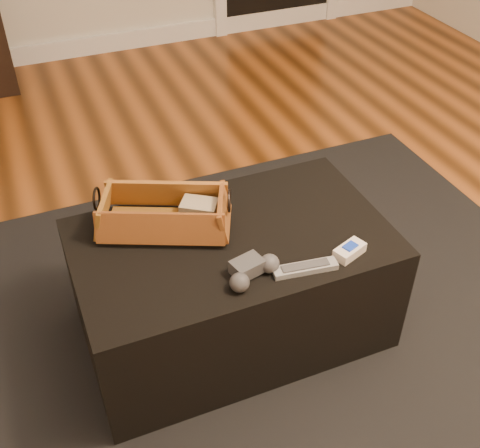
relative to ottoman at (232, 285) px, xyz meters
name	(u,v)px	position (x,y,z in m)	size (l,w,h in m)	color
floor	(271,336)	(0.12, -0.08, -0.23)	(5.00, 5.50, 0.01)	brown
baseboard	(103,44)	(0.12, 2.65, -0.16)	(5.00, 0.04, 0.12)	white
area_rug	(238,338)	(0.00, -0.05, -0.22)	(2.60, 2.00, 0.01)	black
ottoman	(232,285)	(0.00, 0.00, 0.00)	(1.00, 0.60, 0.42)	black
tv_remote	(158,223)	(-0.20, 0.12, 0.24)	(0.22, 0.05, 0.02)	black
cloth_bundle	(200,210)	(-0.07, 0.11, 0.26)	(0.11, 0.08, 0.06)	tan
wicker_basket	(164,215)	(-0.18, 0.13, 0.26)	(0.46, 0.36, 0.15)	olive
game_controller	(252,270)	(-0.02, -0.20, 0.24)	(0.19, 0.13, 0.06)	#393A3D
silver_remote	(305,268)	(0.14, -0.23, 0.22)	(0.20, 0.07, 0.02)	#999BA0
cream_gadget	(350,251)	(0.30, -0.22, 0.23)	(0.11, 0.08, 0.04)	silver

